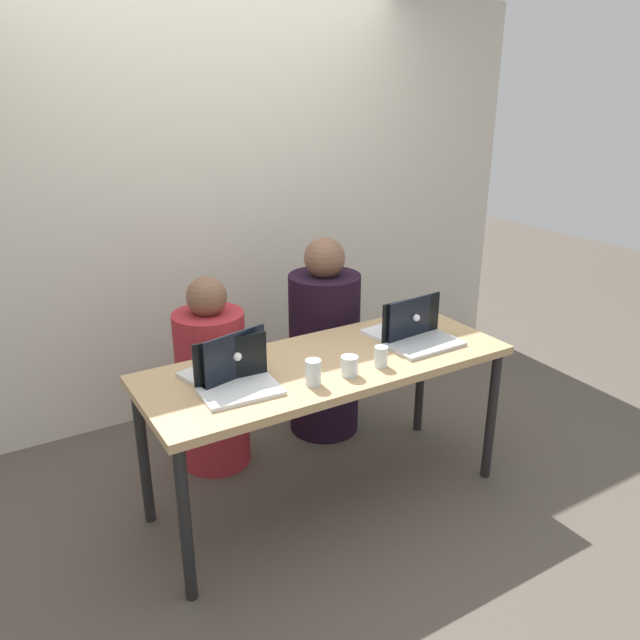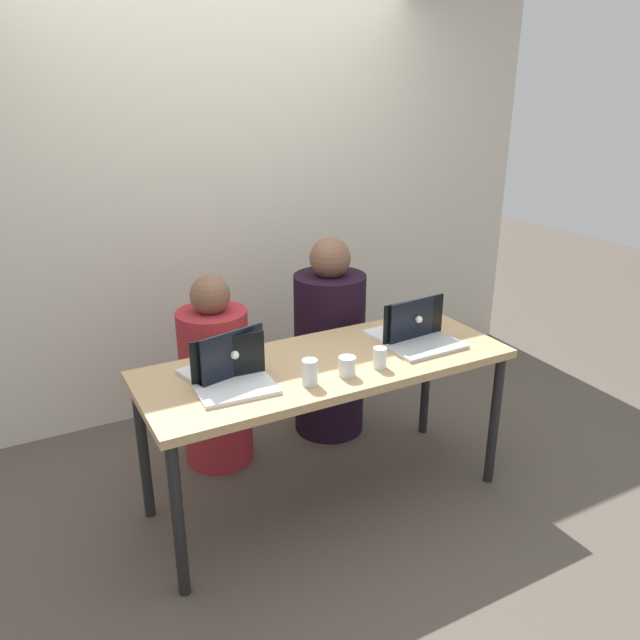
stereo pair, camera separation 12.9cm
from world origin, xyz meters
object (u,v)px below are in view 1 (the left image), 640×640
at_px(laptop_front_left, 237,380).
at_px(water_glass_left, 313,374).
at_px(water_glass_center, 348,367).
at_px(person_on_left, 212,384).
at_px(person_on_right, 324,348).
at_px(water_glass_right, 381,358).
at_px(laptop_back_left, 226,366).
at_px(laptop_back_right, 404,326).
at_px(laptop_front_right, 420,335).

distance_m(laptop_front_left, water_glass_left, 0.32).
bearing_deg(water_glass_center, person_on_left, 113.79).
relative_size(person_on_right, water_glass_right, 12.24).
bearing_deg(water_glass_right, laptop_back_left, 157.52).
distance_m(person_on_left, person_on_right, 0.70).
bearing_deg(laptop_front_left, water_glass_left, -19.47).
distance_m(person_on_right, water_glass_right, 0.85).
bearing_deg(person_on_right, water_glass_right, 93.31).
distance_m(laptop_back_right, laptop_back_left, 0.97).
relative_size(laptop_front_right, laptop_front_left, 1.07).
xyz_separation_m(water_glass_center, water_glass_left, (-0.18, 0.00, 0.01)).
bearing_deg(laptop_front_right, water_glass_center, -168.15).
distance_m(person_on_left, laptop_back_left, 0.62).
distance_m(person_on_right, water_glass_center, 0.90).
bearing_deg(laptop_front_left, laptop_back_right, 10.79).
bearing_deg(laptop_back_left, water_glass_left, 123.04).
relative_size(laptop_back_right, water_glass_center, 3.95).
height_order(person_on_right, laptop_back_right, person_on_right).
bearing_deg(laptop_back_left, laptop_back_right, 165.19).
relative_size(person_on_right, water_glass_left, 10.26).
bearing_deg(person_on_left, laptop_back_right, 142.49).
distance_m(laptop_front_right, water_glass_right, 0.34).
xyz_separation_m(laptop_back_right, laptop_front_left, (-0.98, -0.13, -0.00)).
distance_m(laptop_front_left, water_glass_center, 0.49).
xyz_separation_m(laptop_front_left, water_glass_left, (0.30, -0.12, 0.00)).
height_order(person_on_right, water_glass_right, person_on_right).
xyz_separation_m(person_on_left, water_glass_center, (0.34, -0.78, 0.33)).
relative_size(laptop_back_left, water_glass_left, 3.18).
xyz_separation_m(laptop_front_left, water_glass_center, (0.48, -0.13, -0.01)).
xyz_separation_m(laptop_front_left, water_glass_right, (0.65, -0.12, -0.00)).
distance_m(person_on_left, laptop_front_right, 1.13).
bearing_deg(person_on_right, water_glass_left, 71.66).
distance_m(laptop_back_left, water_glass_left, 0.39).
bearing_deg(laptop_front_right, person_on_left, 140.51).
relative_size(person_on_right, laptop_back_right, 3.34).
xyz_separation_m(laptop_back_right, water_glass_center, (-0.51, -0.26, -0.01)).
height_order(laptop_back_left, water_glass_center, laptop_back_left).
height_order(person_on_left, water_glass_left, person_on_left).
bearing_deg(water_glass_center, laptop_front_right, 13.24).
bearing_deg(laptop_back_left, water_glass_center, 135.97).
bearing_deg(laptop_back_right, person_on_right, -79.09).
bearing_deg(person_on_left, laptop_back_left, 70.77).
distance_m(person_on_left, water_glass_left, 0.87).
distance_m(laptop_front_right, water_glass_center, 0.52).
relative_size(person_on_left, water_glass_left, 9.25).
xyz_separation_m(laptop_front_right, laptop_back_left, (-0.97, 0.15, 0.00)).
height_order(person_on_right, laptop_front_left, person_on_right).
height_order(laptop_front_right, water_glass_center, laptop_front_right).
bearing_deg(laptop_back_right, water_glass_center, 21.44).
relative_size(laptop_back_right, water_glass_right, 3.67).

